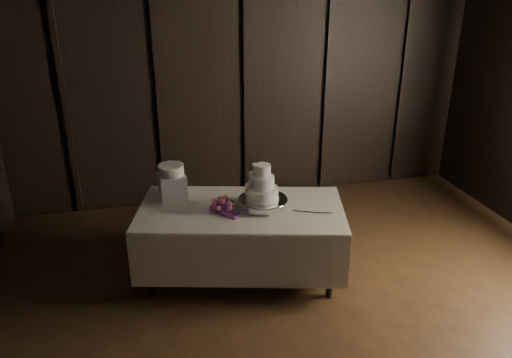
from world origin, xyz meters
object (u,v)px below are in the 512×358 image
object	(u,v)px
display_table	(241,239)
bouquet	(223,205)
cake_stand	(263,203)
box_pedestal	(172,186)
small_cake	(171,170)
wedding_cake	(261,186)

from	to	relation	value
display_table	bouquet	world-z (taller)	bouquet
cake_stand	bouquet	size ratio (longest dim) A/B	1.27
box_pedestal	small_cake	size ratio (longest dim) A/B	1.01
wedding_cake	display_table	bearing A→B (deg)	-173.25
display_table	box_pedestal	distance (m)	0.87
wedding_cake	bouquet	size ratio (longest dim) A/B	0.93
display_table	small_cake	distance (m)	0.98
display_table	small_cake	bearing A→B (deg)	162.22
cake_stand	bouquet	xyz separation A→B (m)	(-0.39, 0.01, 0.02)
cake_stand	bouquet	distance (m)	0.39
bouquet	small_cake	distance (m)	0.65
cake_stand	box_pedestal	xyz separation A→B (m)	(-0.83, 0.43, 0.08)
cake_stand	wedding_cake	distance (m)	0.19
display_table	wedding_cake	xyz separation A→B (m)	(0.18, -0.05, 0.57)
bouquet	wedding_cake	bearing A→B (deg)	-4.55
bouquet	small_cake	bearing A→B (deg)	136.89
wedding_cake	cake_stand	bearing A→B (deg)	52.08
bouquet	box_pedestal	xyz separation A→B (m)	(-0.44, 0.42, 0.06)
box_pedestal	small_cake	xyz separation A→B (m)	(0.00, 0.00, 0.18)
display_table	bouquet	xyz separation A→B (m)	(-0.18, -0.02, 0.40)
wedding_cake	small_cake	size ratio (longest dim) A/B	1.39
cake_stand	wedding_cake	size ratio (longest dim) A/B	1.36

